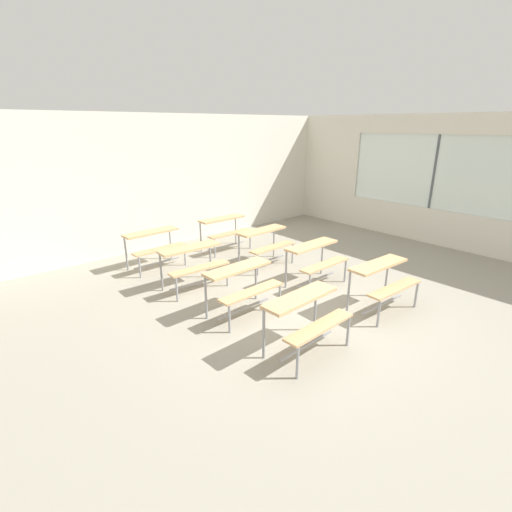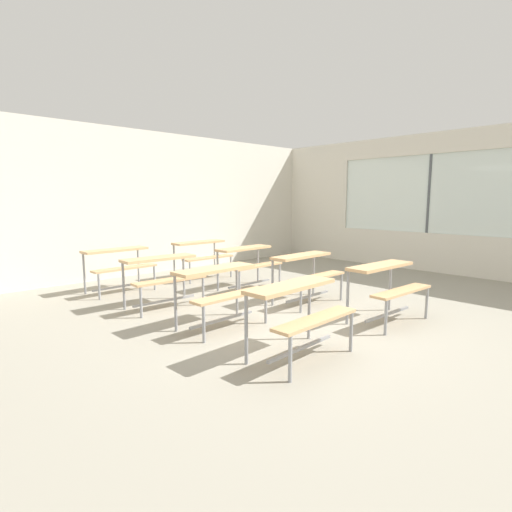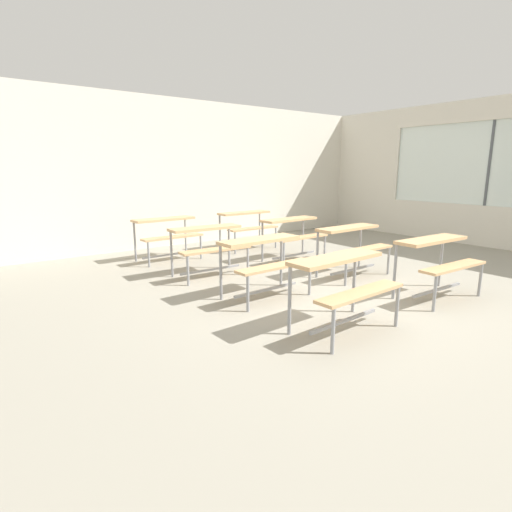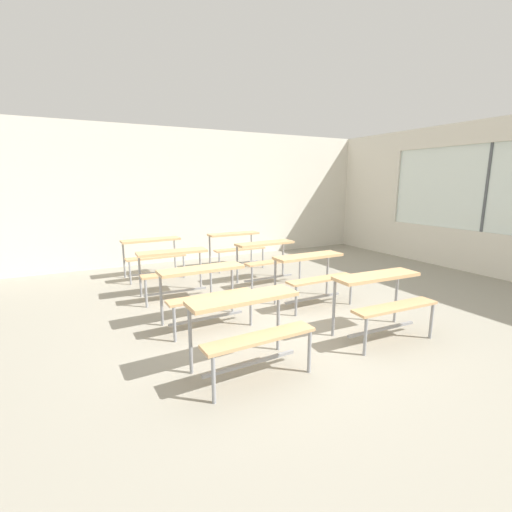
% 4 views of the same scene
% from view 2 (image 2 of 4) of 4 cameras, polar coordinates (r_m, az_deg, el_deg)
% --- Properties ---
extents(ground, '(10.00, 9.00, 0.05)m').
position_cam_2_polar(ground, '(5.29, 5.44, -9.72)').
color(ground, gray).
extents(wall_back, '(10.00, 0.12, 3.00)m').
position_cam_2_polar(wall_back, '(8.68, -17.56, 7.17)').
color(wall_back, silver).
rests_on(wall_back, ground).
extents(wall_right, '(0.12, 9.00, 3.00)m').
position_cam_2_polar(wall_right, '(9.35, 26.99, 6.39)').
color(wall_right, silver).
rests_on(wall_right, ground).
extents(desk_bench_r0c0, '(1.12, 0.63, 0.74)m').
position_cam_2_polar(desk_bench_r0c0, '(4.04, 6.21, -6.70)').
color(desk_bench_r0c0, tan).
rests_on(desk_bench_r0c0, ground).
extents(desk_bench_r0c1, '(1.13, 0.64, 0.74)m').
position_cam_2_polar(desk_bench_r0c1, '(5.47, 18.25, -3.14)').
color(desk_bench_r0c1, tan).
rests_on(desk_bench_r0c1, ground).
extents(desk_bench_r1c0, '(1.12, 0.62, 0.74)m').
position_cam_2_polar(desk_bench_r1c0, '(4.98, -5.10, -3.84)').
color(desk_bench_r1c0, tan).
rests_on(desk_bench_r1c0, ground).
extents(desk_bench_r1c1, '(1.11, 0.61, 0.74)m').
position_cam_2_polar(desk_bench_r1c1, '(6.17, 7.27, -1.52)').
color(desk_bench_r1c1, tan).
rests_on(desk_bench_r1c1, ground).
extents(desk_bench_r2c0, '(1.12, 0.63, 0.74)m').
position_cam_2_polar(desk_bench_r2c0, '(6.03, -13.17, -1.91)').
color(desk_bench_r2c0, tan).
rests_on(desk_bench_r2c0, ground).
extents(desk_bench_r2c1, '(1.12, 0.63, 0.74)m').
position_cam_2_polar(desk_bench_r2c1, '(7.06, -1.11, -0.24)').
color(desk_bench_r2c1, tan).
rests_on(desk_bench_r2c1, ground).
extents(desk_bench_r3c0, '(1.12, 0.63, 0.74)m').
position_cam_2_polar(desk_bench_r3c0, '(7.23, -19.02, -0.48)').
color(desk_bench_r3c0, tan).
rests_on(desk_bench_r3c0, ground).
extents(desk_bench_r3c1, '(1.10, 0.60, 0.74)m').
position_cam_2_polar(desk_bench_r3c1, '(8.09, -7.71, 0.78)').
color(desk_bench_r3c1, tan).
rests_on(desk_bench_r3c1, ground).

